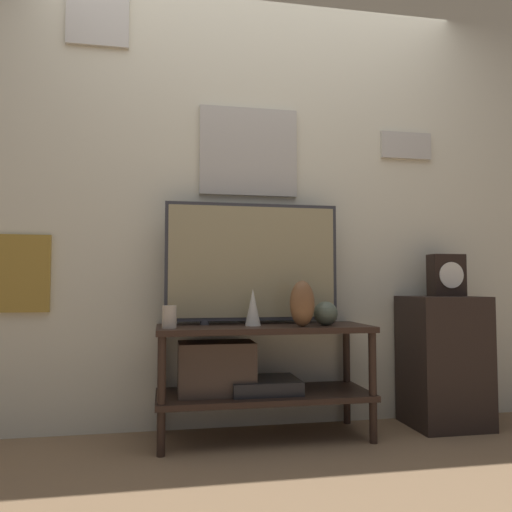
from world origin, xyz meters
The scene contains 10 objects.
ground_plane centered at (0.00, 0.00, 0.00)m, with size 12.00×12.00×0.00m, color #846647.
wall_back centered at (-0.01, 0.51, 1.35)m, with size 6.40×0.08×2.70m.
media_console centered at (-0.10, 0.25, 0.37)m, with size 1.12×0.43×0.58m.
television centered at (-0.04, 0.35, 0.92)m, with size 0.95×0.05×0.66m.
vase_round_glass centered at (0.32, 0.19, 0.65)m, with size 0.13×0.13×0.13m.
vase_slim_bronze centered at (-0.06, 0.24, 0.68)m, with size 0.08×0.08×0.20m.
vase_urn_stoneware centered at (0.18, 0.13, 0.70)m, with size 0.13×0.10×0.24m.
candle_jar centered at (-0.49, 0.16, 0.64)m, with size 0.07×0.07×0.11m.
side_table centered at (1.05, 0.28, 0.37)m, with size 0.41×0.37×0.73m.
mantel_clock centered at (1.11, 0.33, 0.85)m, with size 0.20×0.11×0.24m.
Camera 1 is at (-0.53, -2.34, 0.80)m, focal length 35.00 mm.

